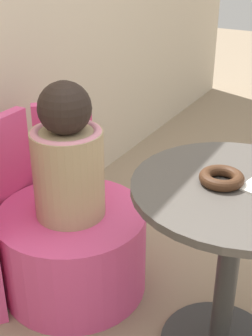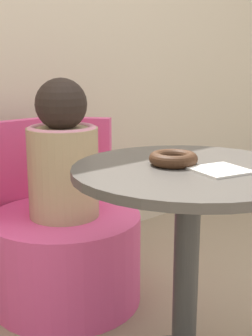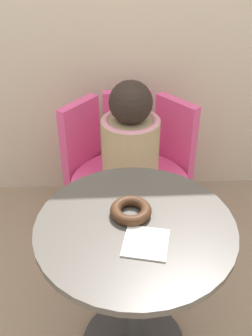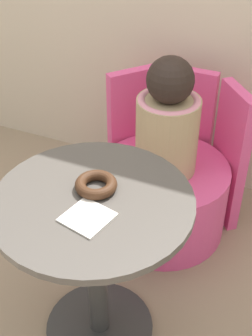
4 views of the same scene
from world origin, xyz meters
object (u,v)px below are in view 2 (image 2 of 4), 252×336
object	(u,v)px
child_figure	(63,155)
round_table	(187,235)
tub_chair	(66,257)
donut	(173,159)

from	to	relation	value
child_figure	round_table	bearing A→B (deg)	-92.03
round_table	tub_chair	xyz separation A→B (m)	(0.02, 0.65, -0.29)
donut	round_table	bearing A→B (deg)	-76.57
round_table	donut	distance (m)	0.22
round_table	tub_chair	bearing A→B (deg)	87.97
round_table	child_figure	bearing A→B (deg)	87.97
child_figure	donut	bearing A→B (deg)	-93.30
round_table	donut	size ratio (longest dim) A/B	4.92
round_table	tub_chair	world-z (taller)	round_table
child_figure	donut	distance (m)	0.60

